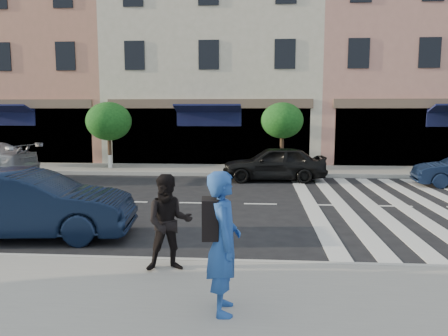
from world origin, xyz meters
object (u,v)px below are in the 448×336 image
(walker, at_px, (169,223))
(car_far_mid, at_px, (274,163))
(car_near_mid, at_px, (28,204))
(photographer, at_px, (224,243))

(walker, relative_size, car_far_mid, 0.40)
(car_near_mid, xyz_separation_m, car_far_mid, (5.77, 8.44, -0.05))
(photographer, relative_size, car_near_mid, 0.42)
(car_near_mid, relative_size, car_far_mid, 1.11)
(photographer, relative_size, car_far_mid, 0.46)
(walker, distance_m, car_far_mid, 10.77)
(car_near_mid, bearing_deg, walker, -126.48)
(photographer, relative_size, walker, 1.17)
(photographer, bearing_deg, car_far_mid, -11.64)
(walker, bearing_deg, car_far_mid, 65.07)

